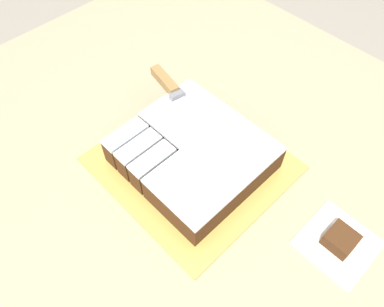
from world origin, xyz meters
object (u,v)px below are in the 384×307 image
at_px(cake, 194,154).
at_px(knife, 177,95).
at_px(cake_board, 192,163).
at_px(brownie, 341,240).

height_order(cake, knife, knife).
xyz_separation_m(cake_board, knife, (-0.12, 0.07, 0.08)).
height_order(knife, brownie, knife).
relative_size(cake_board, knife, 1.14).
bearing_deg(cake_board, knife, 150.27).
bearing_deg(knife, cake_board, -18.64).
bearing_deg(brownie, knife, -179.67).
bearing_deg(cake, cake_board, -137.78).
xyz_separation_m(cake, knife, (-0.12, 0.06, 0.04)).
relative_size(cake_board, cake, 1.30).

